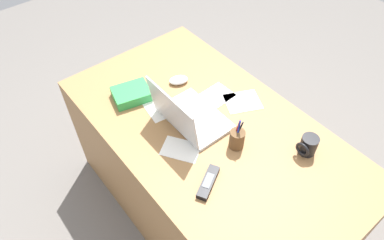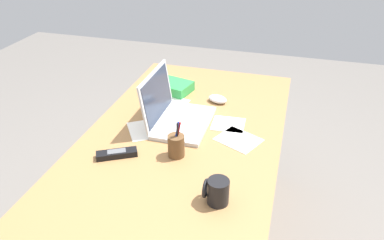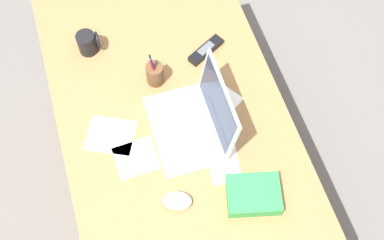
{
  "view_description": "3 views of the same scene",
  "coord_description": "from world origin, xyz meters",
  "views": [
    {
      "loc": [
        -0.76,
        0.73,
        1.92
      ],
      "look_at": [
        0.06,
        0.06,
        0.74
      ],
      "focal_mm": 32.9,
      "sensor_mm": 36.0,
      "label": 1
    },
    {
      "loc": [
        -1.29,
        -0.41,
        1.57
      ],
      "look_at": [
        0.08,
        -0.02,
        0.73
      ],
      "focal_mm": 35.39,
      "sensor_mm": 36.0,
      "label": 2
    },
    {
      "loc": [
        0.88,
        -0.19,
        2.32
      ],
      "look_at": [
        0.09,
        0.05,
        0.76
      ],
      "focal_mm": 47.31,
      "sensor_mm": 36.0,
      "label": 3
    }
  ],
  "objects": [
    {
      "name": "coffee_mug_white",
      "position": [
        -0.36,
        -0.23,
        0.75
      ],
      "size": [
        0.07,
        0.08,
        0.09
      ],
      "color": "black",
      "rests_on": "desk"
    },
    {
      "name": "cordless_phone",
      "position": [
        -0.22,
        0.2,
        0.71
      ],
      "size": [
        0.11,
        0.16,
        0.03
      ],
      "color": "black",
      "rests_on": "desk"
    },
    {
      "name": "snack_bag",
      "position": [
        0.4,
        0.17,
        0.73
      ],
      "size": [
        0.18,
        0.2,
        0.05
      ],
      "primitive_type": "cube",
      "rotation": [
        0.0,
        0.0,
        -0.24
      ],
      "color": "green",
      "rests_on": "desk"
    },
    {
      "name": "pen_holder",
      "position": [
        -0.15,
        -0.02,
        0.75
      ],
      "size": [
        0.07,
        0.07,
        0.16
      ],
      "color": "brown",
      "rests_on": "desk"
    },
    {
      "name": "paper_note_front",
      "position": [
        -0.01,
        0.18,
        0.7
      ],
      "size": [
        0.2,
        0.18,
        0.0
      ],
      "primitive_type": "cube",
      "rotation": [
        0.0,
        0.0,
        0.58
      ],
      "color": "white",
      "rests_on": "desk"
    },
    {
      "name": "computer_mouse",
      "position": [
        0.34,
        -0.08,
        0.72
      ],
      "size": [
        0.1,
        0.12,
        0.03
      ],
      "primitive_type": "ellipsoid",
      "rotation": [
        0.0,
        0.0,
        -0.38
      ],
      "color": "white",
      "rests_on": "desk"
    },
    {
      "name": "laptop",
      "position": [
        0.09,
        0.06,
        0.75
      ],
      "size": [
        0.33,
        0.25,
        0.24
      ],
      "color": "silver",
      "rests_on": "desk"
    },
    {
      "name": "paper_note_near_laptop",
      "position": [
        0.14,
        -0.17,
        0.7
      ],
      "size": [
        0.14,
        0.15,
        0.0
      ],
      "primitive_type": "cube",
      "rotation": [
        0.0,
        0.0,
        0.05
      ],
      "color": "white",
      "rests_on": "desk"
    },
    {
      "name": "paper_note_right",
      "position": [
        0.25,
        0.12,
        0.7
      ],
      "size": [
        0.17,
        0.12,
        0.0
      ],
      "primitive_type": "cube",
      "rotation": [
        0.0,
        0.0,
        -0.15
      ],
      "color": "white",
      "rests_on": "desk"
    },
    {
      "name": "desk",
      "position": [
        0.0,
        0.0,
        0.35
      ],
      "size": [
        1.47,
        0.82,
        0.7
      ],
      "primitive_type": "cube",
      "color": "#9E7042",
      "rests_on": "ground"
    },
    {
      "name": "ground_plane",
      "position": [
        0.0,
        0.0,
        0.0
      ],
      "size": [
        6.0,
        6.0,
        0.0
      ],
      "primitive_type": "plane",
      "color": "slate"
    },
    {
      "name": "paper_note_left",
      "position": [
        0.03,
        -0.23,
        0.7
      ],
      "size": [
        0.2,
        0.21,
        0.0
      ],
      "primitive_type": "cube",
      "rotation": [
        0.0,
        0.0,
        -0.45
      ],
      "color": "white",
      "rests_on": "desk"
    }
  ]
}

